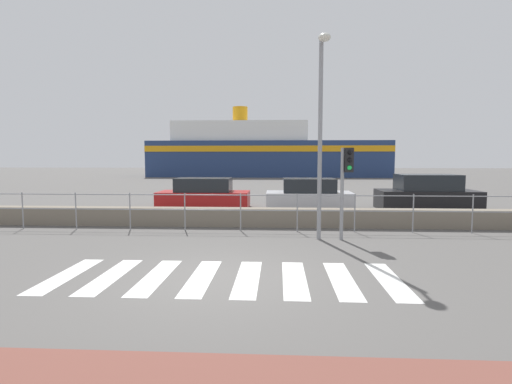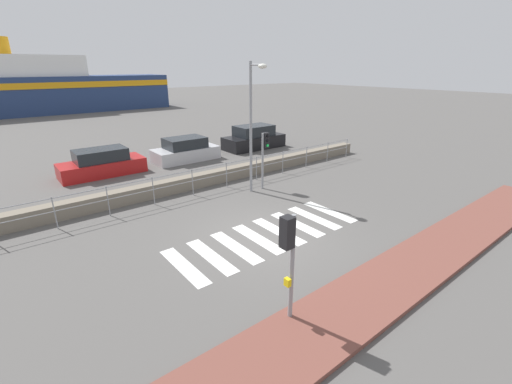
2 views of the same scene
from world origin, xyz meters
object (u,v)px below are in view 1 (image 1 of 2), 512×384
(streetlamp, at_px, (321,115))
(parked_car_silver, at_px, (309,196))
(traffic_light_far, at_px, (346,172))
(ferry_boat, at_px, (263,153))
(parked_car_black, at_px, (427,195))
(parked_car_red, at_px, (204,195))

(streetlamp, height_order, parked_car_silver, streetlamp)
(traffic_light_far, distance_m, ferry_boat, 37.56)
(streetlamp, bearing_deg, parked_car_black, 51.94)
(traffic_light_far, xyz_separation_m, ferry_boat, (-3.77, 37.36, 0.90))
(parked_car_red, bearing_deg, parked_car_black, 0.00)
(parked_car_red, distance_m, parked_car_black, 10.06)
(parked_car_black, bearing_deg, parked_car_silver, 180.00)
(streetlamp, distance_m, parked_car_silver, 7.59)
(streetlamp, distance_m, parked_car_red, 8.86)
(traffic_light_far, relative_size, parked_car_black, 0.61)
(parked_car_red, bearing_deg, traffic_light_far, -52.31)
(ferry_boat, xyz_separation_m, parked_car_black, (8.52, -30.48, -2.14))
(parked_car_red, relative_size, parked_car_silver, 1.08)
(traffic_light_far, xyz_separation_m, parked_car_silver, (-0.49, 6.87, -1.32))
(streetlamp, relative_size, parked_car_silver, 1.45)
(streetlamp, xyz_separation_m, parked_car_black, (5.48, 7.01, -2.82))
(ferry_boat, bearing_deg, parked_car_red, -92.89)
(streetlamp, height_order, ferry_boat, ferry_boat)
(ferry_boat, xyz_separation_m, parked_car_red, (-1.54, -30.48, -2.22))
(parked_car_red, bearing_deg, streetlamp, -56.85)
(traffic_light_far, xyz_separation_m, parked_car_red, (-5.31, 6.87, -1.32))
(streetlamp, distance_m, ferry_boat, 37.62)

